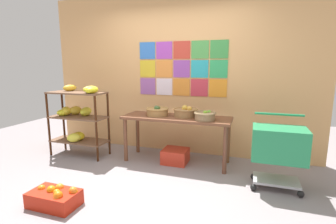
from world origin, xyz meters
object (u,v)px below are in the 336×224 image
banana_shelf_unit (78,116)px  fruit_basket_centre (157,111)px  display_table (176,123)px  fruit_basket_back_left (205,115)px  shopping_cart (279,146)px  orange_crate_foreground (55,197)px  produce_crate_under_table (175,156)px  fruit_basket_left (186,112)px

banana_shelf_unit → fruit_basket_centre: banana_shelf_unit is taller
display_table → fruit_basket_back_left: 0.50m
fruit_basket_centre → fruit_basket_back_left: bearing=-8.4°
banana_shelf_unit → fruit_basket_centre: bearing=9.5°
fruit_basket_back_left → shopping_cart: 1.06m
orange_crate_foreground → banana_shelf_unit: bearing=118.9°
display_table → fruit_basket_back_left: bearing=-12.8°
produce_crate_under_table → banana_shelf_unit: bearing=-174.3°
fruit_basket_back_left → display_table: bearing=167.2°
produce_crate_under_table → orange_crate_foreground: bearing=-118.5°
fruit_basket_left → shopping_cart: 1.42m
fruit_basket_centre → orange_crate_foreground: 1.89m
produce_crate_under_table → shopping_cart: shopping_cart is taller
produce_crate_under_table → orange_crate_foreground: orange_crate_foreground is taller
fruit_basket_centre → produce_crate_under_table: fruit_basket_centre is taller
display_table → fruit_basket_back_left: size_ratio=5.17×
fruit_basket_back_left → produce_crate_under_table: fruit_basket_back_left is taller
display_table → shopping_cart: size_ratio=1.84×
banana_shelf_unit → fruit_basket_left: size_ratio=3.17×
fruit_basket_centre → produce_crate_under_table: bearing=-10.6°
produce_crate_under_table → shopping_cart: size_ratio=0.42×
fruit_basket_left → banana_shelf_unit: bearing=-171.4°
fruit_basket_centre → fruit_basket_left: size_ratio=0.96×
fruit_basket_centre → orange_crate_foreground: (-0.55, -1.67, -0.70)m
fruit_basket_centre → display_table: bearing=-1.9°
fruit_basket_centre → fruit_basket_left: 0.45m
produce_crate_under_table → orange_crate_foreground: 1.83m
display_table → shopping_cart: shopping_cart is taller
fruit_basket_back_left → fruit_basket_left: fruit_basket_left is taller
fruit_basket_centre → fruit_basket_left: fruit_basket_left is taller
display_table → produce_crate_under_table: 0.53m
shopping_cart → fruit_basket_back_left: bearing=164.0°
fruit_basket_back_left → fruit_basket_left: (-0.33, 0.16, 0.01)m
fruit_basket_left → produce_crate_under_table: (-0.13, -0.11, -0.70)m
fruit_basket_left → produce_crate_under_table: 0.72m
banana_shelf_unit → produce_crate_under_table: (1.67, 0.17, -0.57)m
shopping_cart → banana_shelf_unit: bearing=179.2°
fruit_basket_back_left → produce_crate_under_table: size_ratio=0.84×
fruit_basket_centre → orange_crate_foreground: bearing=-108.3°
produce_crate_under_table → orange_crate_foreground: size_ratio=0.72×
orange_crate_foreground → shopping_cart: (2.31, 1.21, 0.44)m
fruit_basket_back_left → banana_shelf_unit: bearing=-177.0°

